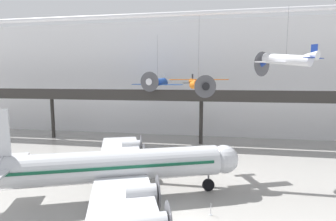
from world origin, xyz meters
The scene contains 8 objects.
hangar_back_wall centered at (0.00, 35.28, 11.95)m, with size 140.00×3.00×23.91m.
mezzanine_walkway centered at (0.00, 26.35, 8.46)m, with size 110.00×3.20×10.12m.
ceiling_truss_beam centered at (0.00, 14.15, 20.47)m, with size 120.00×0.60×0.60m.
airliner_silver_main centered at (-7.64, 3.10, 3.37)m, with size 26.08×30.50×9.42m.
suspended_plane_white_twin centered at (10.19, 11.04, 14.23)m, with size 7.20×7.18×7.77m.
suspended_plane_blue_trainer centered at (-8.20, 27.35, 11.35)m, with size 9.86×8.14×10.22m.
suspended_plane_orange_highwing centered at (0.22, 13.21, 11.57)m, with size 7.52×6.46×10.18m.
stanchion_barrier centered at (2.17, 1.58, 0.33)m, with size 0.36×0.36×1.08m.
Camera 1 is at (2.20, -20.88, 12.23)m, focal length 28.00 mm.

